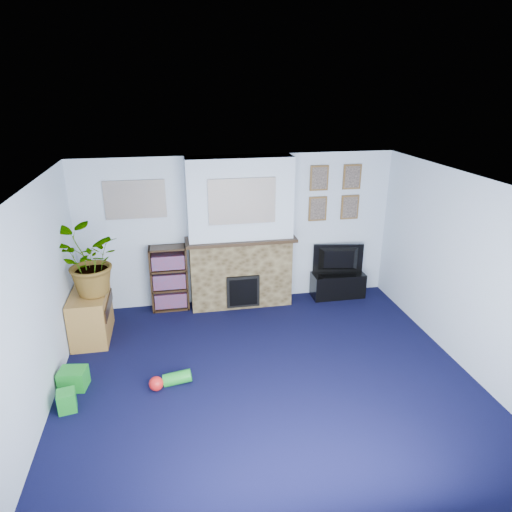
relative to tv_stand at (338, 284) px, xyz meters
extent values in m
cube|color=black|center=(-1.65, -2.03, -0.23)|extent=(5.00, 4.50, 0.01)
cube|color=white|center=(-1.65, -2.03, 2.17)|extent=(5.00, 4.50, 0.01)
cube|color=silver|center=(-1.65, 0.22, 0.97)|extent=(5.00, 0.04, 2.40)
cube|color=silver|center=(-1.65, -4.28, 0.97)|extent=(5.00, 0.04, 2.40)
cube|color=silver|center=(-4.15, -2.03, 0.97)|extent=(0.04, 4.50, 2.40)
cube|color=silver|center=(0.85, -2.03, 0.97)|extent=(0.04, 4.50, 2.40)
cube|color=brown|center=(-1.65, 0.02, 0.33)|extent=(1.60, 0.40, 1.10)
cube|color=brown|center=(-1.65, 0.02, 1.52)|extent=(1.60, 0.40, 1.30)
cube|color=brown|center=(-1.65, -0.01, 0.90)|extent=(1.72, 0.50, 0.05)
cube|color=brown|center=(-1.65, -0.19, 0.10)|extent=(0.52, 0.08, 0.52)
cube|color=brown|center=(-1.65, -0.23, 0.09)|extent=(0.44, 0.02, 0.44)
cube|color=gray|center=(-1.65, -0.19, 1.55)|extent=(1.00, 0.03, 0.68)
cube|color=gray|center=(-3.20, 0.21, 1.55)|extent=(0.90, 0.03, 0.58)
cube|color=brown|center=(-0.35, 0.20, 1.77)|extent=(0.30, 0.03, 0.40)
cube|color=brown|center=(0.20, 0.20, 1.77)|extent=(0.30, 0.03, 0.40)
cube|color=brown|center=(-0.35, 0.20, 1.27)|extent=(0.30, 0.03, 0.40)
cube|color=brown|center=(0.20, 0.20, 1.27)|extent=(0.30, 0.03, 0.40)
cube|color=black|center=(0.00, 0.00, 0.00)|extent=(0.88, 0.37, 0.41)
imported|color=black|center=(0.00, 0.02, 0.43)|extent=(0.85, 0.24, 0.48)
cube|color=black|center=(-2.79, 0.20, 0.30)|extent=(0.58, 0.02, 1.05)
cube|color=black|center=(-3.06, 0.07, 0.30)|extent=(0.03, 0.28, 1.05)
cube|color=black|center=(-2.51, 0.07, 0.30)|extent=(0.03, 0.28, 1.05)
cube|color=black|center=(-2.79, 0.07, -0.21)|extent=(0.56, 0.28, 0.03)
cube|color=black|center=(-2.79, 0.07, 0.12)|extent=(0.56, 0.28, 0.03)
cube|color=black|center=(-2.79, 0.07, 0.46)|extent=(0.56, 0.28, 0.03)
cube|color=black|center=(-2.79, 0.07, 0.81)|extent=(0.56, 0.28, 0.03)
cube|color=black|center=(-2.79, 0.06, -0.05)|extent=(0.50, 0.22, 0.24)
cube|color=black|center=(-2.79, 0.06, 0.27)|extent=(0.50, 0.22, 0.24)
cube|color=black|center=(-2.79, 0.06, 0.59)|extent=(0.50, 0.22, 0.22)
cube|color=olive|center=(-3.89, -0.62, 0.12)|extent=(0.49, 0.88, 0.68)
imported|color=#26661E|center=(-3.84, -0.67, 0.93)|extent=(0.96, 0.87, 0.95)
cube|color=gold|center=(-1.64, -0.03, 1.00)|extent=(0.11, 0.06, 0.15)
cylinder|color=#B2BFC6|center=(-1.42, -0.03, 1.01)|extent=(0.05, 0.05, 0.15)
sphere|color=slate|center=(-2.13, -0.03, 0.99)|extent=(0.12, 0.12, 0.12)
cylinder|color=#198C26|center=(-0.90, -0.03, 0.99)|extent=(0.05, 0.05, 0.11)
cube|color=#198C26|center=(-3.95, -1.80, -0.09)|extent=(0.34, 0.29, 0.25)
sphere|color=red|center=(-2.99, -2.03, -0.14)|extent=(0.17, 0.17, 0.17)
cube|color=#198C26|center=(-3.95, -2.21, -0.12)|extent=(0.22, 0.22, 0.24)
cylinder|color=#198C26|center=(-2.74, -1.94, -0.16)|extent=(0.35, 0.16, 0.20)
camera|label=1|loc=(-2.67, -6.66, 3.17)|focal=32.00mm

